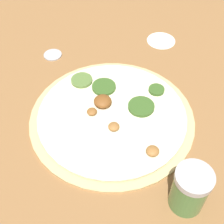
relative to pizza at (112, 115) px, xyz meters
name	(u,v)px	position (x,y,z in m)	size (l,w,h in m)	color
ground_plane	(112,118)	(0.00, 0.00, -0.01)	(3.00, 3.00, 0.00)	olive
pizza	(112,115)	(0.00, 0.00, 0.00)	(0.34, 0.34, 0.03)	#D6B77A
spice_jar	(190,190)	(-0.20, -0.11, 0.04)	(0.06, 0.06, 0.09)	#4C7F42
loose_cap	(53,54)	(0.22, 0.13, 0.00)	(0.05, 0.05, 0.01)	#B2B2B7
flour_patch	(161,41)	(0.25, -0.16, -0.01)	(0.08, 0.08, 0.00)	white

